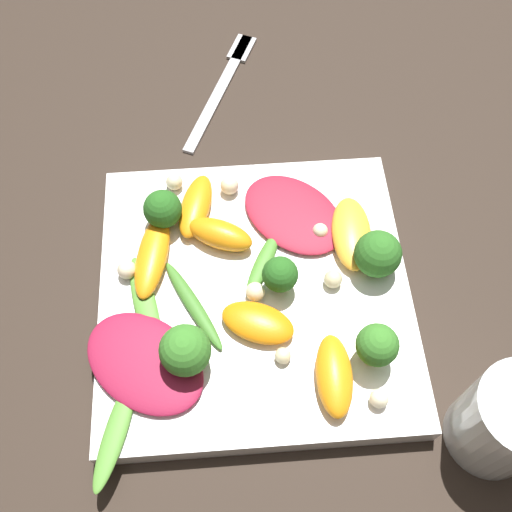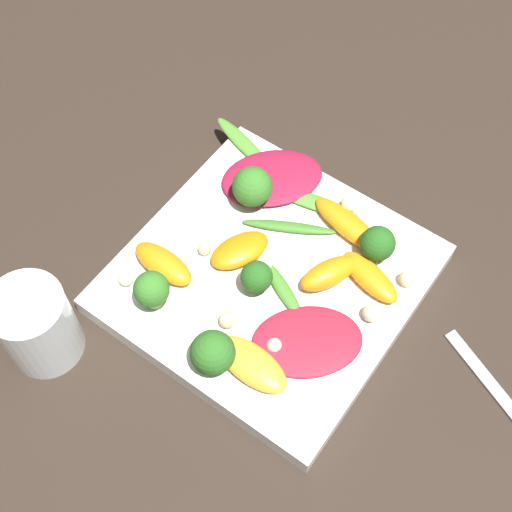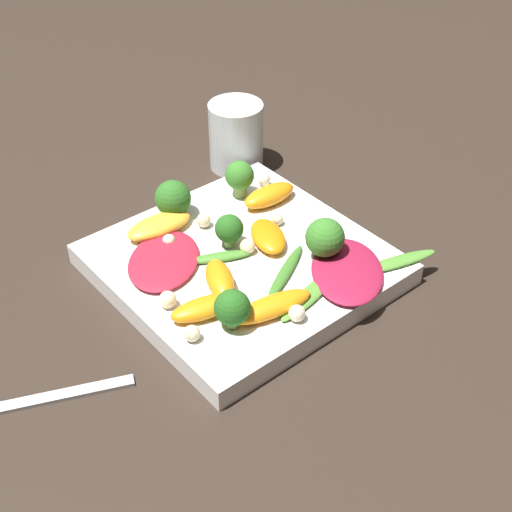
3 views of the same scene
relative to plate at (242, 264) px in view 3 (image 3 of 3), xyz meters
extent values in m
plane|color=#2D231C|center=(0.00, 0.00, -0.01)|extent=(2.40, 2.40, 0.00)
cube|color=white|center=(0.00, 0.00, 0.00)|extent=(0.25, 0.25, 0.02)
cylinder|color=white|center=(-0.12, -0.16, 0.03)|extent=(0.06, 0.06, 0.08)
cube|color=#B2B2B7|center=(0.24, 0.02, -0.01)|extent=(0.16, 0.08, 0.01)
ellipsoid|color=maroon|center=(-0.06, 0.09, 0.02)|extent=(0.12, 0.12, 0.01)
ellipsoid|color=maroon|center=(0.07, -0.04, 0.02)|extent=(0.11, 0.11, 0.01)
ellipsoid|color=orange|center=(0.03, 0.08, 0.02)|extent=(0.08, 0.04, 0.02)
ellipsoid|color=orange|center=(-0.08, -0.05, 0.02)|extent=(0.06, 0.03, 0.02)
ellipsoid|color=orange|center=(-0.03, 0.00, 0.02)|extent=(0.05, 0.07, 0.01)
ellipsoid|color=#FCAD33|center=(0.04, -0.08, 0.02)|extent=(0.07, 0.04, 0.02)
ellipsoid|color=orange|center=(0.05, 0.03, 0.02)|extent=(0.05, 0.06, 0.02)
ellipsoid|color=orange|center=(0.08, 0.04, 0.02)|extent=(0.07, 0.04, 0.02)
cylinder|color=#7A9E51|center=(0.01, -0.10, 0.02)|extent=(0.02, 0.02, 0.01)
sphere|color=#2D6B23|center=(0.01, -0.10, 0.03)|extent=(0.04, 0.04, 0.04)
cylinder|color=#7A9E51|center=(-0.06, -0.08, 0.02)|extent=(0.01, 0.01, 0.02)
sphere|color=#387A28|center=(-0.06, -0.08, 0.04)|extent=(0.03, 0.03, 0.03)
cylinder|color=#84AD5B|center=(0.07, 0.07, 0.02)|extent=(0.01, 0.01, 0.01)
sphere|color=#26601E|center=(0.07, 0.07, 0.03)|extent=(0.03, 0.03, 0.03)
cylinder|color=#84AD5B|center=(0.00, -0.02, 0.02)|extent=(0.01, 0.01, 0.01)
sphere|color=#26601E|center=(0.00, -0.02, 0.03)|extent=(0.03, 0.03, 0.03)
cylinder|color=#84AD5B|center=(-0.06, 0.05, 0.02)|extent=(0.01, 0.01, 0.01)
sphere|color=#387A28|center=(-0.06, 0.05, 0.04)|extent=(0.04, 0.04, 0.04)
ellipsoid|color=#518E33|center=(-0.11, 0.11, 0.01)|extent=(0.09, 0.04, 0.01)
ellipsoid|color=#518E33|center=(-0.01, 0.09, 0.01)|extent=(0.09, 0.04, 0.01)
ellipsoid|color=#47842D|center=(0.02, -0.01, 0.01)|extent=(0.06, 0.04, 0.01)
ellipsoid|color=#3D7528|center=(-0.01, 0.05, 0.01)|extent=(0.08, 0.05, 0.01)
sphere|color=beige|center=(0.10, 0.01, 0.02)|extent=(0.02, 0.02, 0.02)
sphere|color=beige|center=(0.10, 0.06, 0.02)|extent=(0.01, 0.01, 0.01)
sphere|color=beige|center=(0.05, -0.06, 0.02)|extent=(0.01, 0.01, 0.01)
sphere|color=beige|center=(-0.06, -0.02, 0.02)|extent=(0.01, 0.01, 0.01)
sphere|color=beige|center=(-0.10, -0.08, 0.02)|extent=(0.01, 0.01, 0.01)
sphere|color=beige|center=(-0.01, 0.00, 0.02)|extent=(0.02, 0.02, 0.02)
sphere|color=beige|center=(0.02, 0.10, 0.02)|extent=(0.02, 0.02, 0.02)
sphere|color=beige|center=(0.00, -0.06, 0.02)|extent=(0.01, 0.01, 0.01)
camera|label=1|loc=(-0.21, 0.01, 0.44)|focal=42.00mm
camera|label=2|loc=(0.18, -0.26, 0.57)|focal=50.00mm
camera|label=3|loc=(0.34, 0.43, 0.44)|focal=50.00mm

